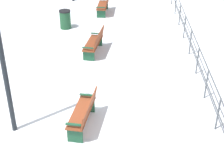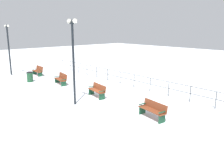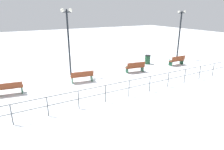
{
  "view_description": "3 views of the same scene",
  "coord_description": "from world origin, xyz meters",
  "views": [
    {
      "loc": [
        -1.32,
        7.77,
        6.12
      ],
      "look_at": [
        -0.98,
        -0.53,
        1.39
      ],
      "focal_mm": 55.0,
      "sensor_mm": 36.0,
      "label": 1
    },
    {
      "loc": [
        8.63,
        11.36,
        4.59
      ],
      "look_at": [
        -1.31,
        0.3,
        1.42
      ],
      "focal_mm": 35.1,
      "sensor_mm": 36.0,
      "label": 2
    },
    {
      "loc": [
        -13.01,
        4.59,
        5.07
      ],
      "look_at": [
        -2.29,
        -1.33,
        0.95
      ],
      "focal_mm": 31.38,
      "sensor_mm": 36.0,
      "label": 3
    }
  ],
  "objects": [
    {
      "name": "lamppost_near",
      "position": [
        1.73,
        -11.61,
        3.03
      ],
      "size": [
        0.23,
        1.06,
        4.96
      ],
      "color": "black",
      "rests_on": "ground"
    },
    {
      "name": "ground_plane",
      "position": [
        0.0,
        0.0,
        0.0
      ],
      "size": [
        80.0,
        80.0,
        0.0
      ],
      "primitive_type": "plane",
      "color": "white",
      "rests_on": "ground"
    },
    {
      "name": "lamppost_middle",
      "position": [
        1.73,
        0.25,
        3.38
      ],
      "size": [
        0.27,
        0.88,
        5.14
      ],
      "color": "black",
      "rests_on": "ground"
    },
    {
      "name": "bench_third",
      "position": [
        -0.22,
        0.01,
        0.47
      ],
      "size": [
        0.74,
        1.69,
        0.87
      ],
      "rotation": [
        0.0,
        0.0,
        -0.14
      ],
      "color": "brown",
      "rests_on": "ground"
    },
    {
      "name": "bench_nearest",
      "position": [
        -0.21,
        -9.54,
        0.46
      ],
      "size": [
        0.62,
        1.62,
        0.92
      ],
      "rotation": [
        0.0,
        0.0,
        -0.04
      ],
      "color": "brown",
      "rests_on": "ground"
    },
    {
      "name": "bench_second",
      "position": [
        -0.13,
        -4.76,
        0.46
      ],
      "size": [
        0.79,
        1.7,
        0.91
      ],
      "rotation": [
        0.0,
        0.0,
        -0.14
      ],
      "color": "brown",
      "rests_on": "ground"
    },
    {
      "name": "bench_fourth",
      "position": [
        -0.14,
        4.78,
        0.46
      ],
      "size": [
        0.77,
        1.71,
        0.85
      ],
      "rotation": [
        0.0,
        0.0,
        -0.15
      ],
      "color": "brown",
      "rests_on": "ground"
    },
    {
      "name": "waterfront_railing",
      "position": [
        -3.93,
        -0.0,
        0.7
      ],
      "size": [
        0.05,
        22.44,
        1.05
      ],
      "color": "#4C5156",
      "rests_on": "ground"
    },
    {
      "name": "trash_bin",
      "position": [
        1.49,
        -7.37,
        0.44
      ],
      "size": [
        0.54,
        0.54,
        0.87
      ],
      "color": "#1E4C2D",
      "rests_on": "ground"
    }
  ]
}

